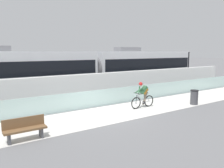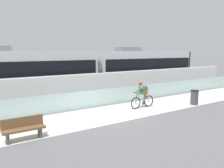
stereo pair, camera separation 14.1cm
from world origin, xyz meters
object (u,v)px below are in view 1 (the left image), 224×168
at_px(bench, 25,128).
at_px(trash_bin, 194,97).
at_px(cyclist_on_bike, 143,95).
at_px(tram, 93,69).

bearing_deg(bench, trash_bin, 0.19).
bearing_deg(cyclist_on_bike, trash_bin, -20.61).
xyz_separation_m(cyclist_on_bike, trash_bin, (3.32, -1.25, -0.30)).
xyz_separation_m(cyclist_on_bike, bench, (-7.25, -1.29, -0.30)).
bearing_deg(bench, cyclist_on_bike, 10.05).
height_order(tram, cyclist_on_bike, tram).
distance_m(cyclist_on_bike, trash_bin, 3.56).
relative_size(cyclist_on_bike, trash_bin, 1.84).
height_order(cyclist_on_bike, bench, cyclist_on_bike).
bearing_deg(tram, bench, -133.12).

